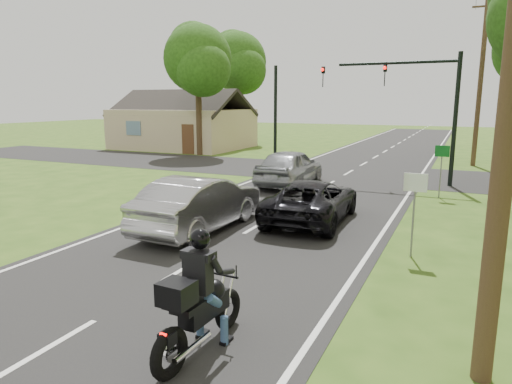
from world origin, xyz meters
TOP-DOWN VIEW (x-y plane):
  - ground at (0.00, 0.00)m, footprint 140.00×140.00m
  - road at (0.00, 10.00)m, footprint 8.00×100.00m
  - cross_road at (0.00, 16.00)m, footprint 60.00×7.00m
  - motorcycle_rider at (2.23, -3.08)m, footprint 0.66×2.33m
  - dark_suv at (1.35, 5.27)m, footprint 2.45×4.97m
  - silver_sedan at (-1.40, 2.86)m, footprint 1.83×5.03m
  - silver_suv at (-1.60, 11.09)m, footprint 2.05×5.00m
  - traffic_signal at (3.34, 14.00)m, footprint 6.38×0.44m
  - signal_pole_far at (-5.20, 18.00)m, footprint 0.20×0.20m
  - utility_pole_far at (6.20, 22.00)m, footprint 1.60×0.28m
  - sign_white at (4.70, 2.98)m, footprint 0.55×0.07m
  - sign_green at (4.90, 10.98)m, footprint 0.55×0.07m
  - tree_left_near at (-11.73, 19.78)m, footprint 5.12×4.96m
  - tree_left_far at (-13.70, 29.76)m, footprint 5.76×5.58m
  - house at (-16.00, 24.00)m, footprint 10.20×8.00m

SIDE VIEW (x-z plane):
  - ground at x=0.00m, z-range 0.00..0.00m
  - cross_road at x=0.00m, z-range 0.00..0.01m
  - road at x=0.00m, z-range 0.00..0.01m
  - dark_suv at x=1.35m, z-range 0.01..1.37m
  - motorcycle_rider at x=2.23m, z-range -0.21..1.79m
  - silver_sedan at x=-1.40m, z-range 0.01..1.66m
  - silver_suv at x=-1.60m, z-range 0.01..1.71m
  - sign_white at x=4.70m, z-range 0.54..2.66m
  - sign_green at x=4.90m, z-range 0.54..2.66m
  - house at x=-16.00m, z-range -0.65..4.19m
  - signal_pole_far at x=-5.20m, z-range 0.00..6.00m
  - traffic_signal at x=3.34m, z-range 1.14..7.14m
  - utility_pole_far at x=6.20m, z-range 0.08..10.08m
  - tree_left_near at x=-11.73m, z-range 1.92..11.14m
  - tree_left_far at x=-13.70m, z-range 2.06..12.20m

